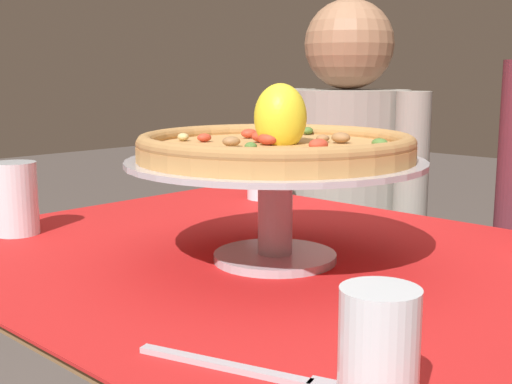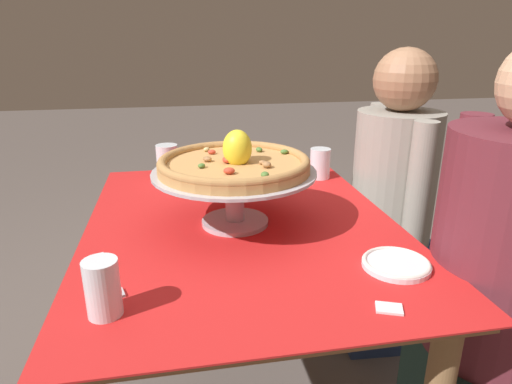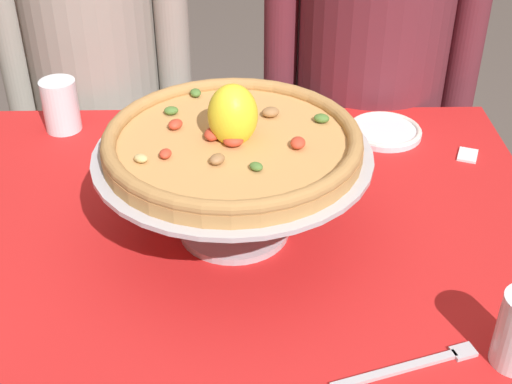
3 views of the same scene
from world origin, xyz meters
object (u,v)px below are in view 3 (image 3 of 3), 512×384
(pizza_stand, at_px, (233,174))
(diner_left, at_px, (104,130))
(sugar_packet, at_px, (468,155))
(pizza, at_px, (232,140))
(side_plate, at_px, (385,131))
(dinner_fork, at_px, (413,365))
(water_glass_back_left, at_px, (61,108))
(diner_right, at_px, (365,123))

(pizza_stand, relative_size, diner_left, 0.37)
(sugar_packet, relative_size, diner_left, 0.04)
(pizza, bearing_deg, sugar_packet, 26.96)
(side_plate, xyz_separation_m, dinner_fork, (-0.07, -0.63, -0.01))
(pizza, distance_m, dinner_fork, 0.42)
(pizza, distance_m, water_glass_back_left, 0.52)
(diner_left, bearing_deg, water_glass_back_left, -93.55)
(dinner_fork, bearing_deg, pizza, 128.07)
(pizza_stand, bearing_deg, diner_left, 117.70)
(diner_left, bearing_deg, diner_right, -4.07)
(pizza_stand, relative_size, diner_right, 0.36)
(diner_left, bearing_deg, sugar_packet, -27.50)
(water_glass_back_left, bearing_deg, pizza_stand, -45.19)
(pizza, distance_m, diner_left, 0.80)
(water_glass_back_left, height_order, side_plate, water_glass_back_left)
(side_plate, bearing_deg, dinner_fork, -96.30)
(sugar_packet, bearing_deg, pizza, -153.04)
(pizza_stand, relative_size, side_plate, 2.89)
(pizza, height_order, diner_left, diner_left)
(pizza_stand, distance_m, side_plate, 0.46)
(sugar_packet, xyz_separation_m, diner_left, (-0.80, 0.41, -0.16))
(diner_right, bearing_deg, side_plate, -92.65)
(pizza, height_order, diner_right, diner_right)
(side_plate, height_order, diner_right, diner_right)
(pizza_stand, xyz_separation_m, dinner_fork, (0.24, -0.30, -0.11))
(water_glass_back_left, xyz_separation_m, diner_left, (0.02, 0.29, -0.21))
(pizza, bearing_deg, dinner_fork, -51.93)
(dinner_fork, distance_m, sugar_packet, 0.58)
(pizza, distance_m, side_plate, 0.47)
(dinner_fork, bearing_deg, pizza_stand, 128.14)
(sugar_packet, bearing_deg, diner_left, 152.50)
(pizza, xyz_separation_m, diner_right, (0.32, 0.60, -0.30))
(dinner_fork, distance_m, diner_right, 0.92)
(dinner_fork, bearing_deg, diner_right, 84.82)
(pizza_stand, relative_size, dinner_fork, 2.12)
(water_glass_back_left, xyz_separation_m, diner_right, (0.68, 0.24, -0.17))
(pizza_stand, xyz_separation_m, sugar_packet, (0.46, 0.23, -0.11))
(water_glass_back_left, bearing_deg, diner_left, 86.45)
(sugar_packet, height_order, diner_left, diner_left)
(pizza_stand, distance_m, pizza, 0.06)
(pizza_stand, xyz_separation_m, water_glass_back_left, (-0.36, 0.36, -0.07))
(diner_left, distance_m, diner_right, 0.66)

